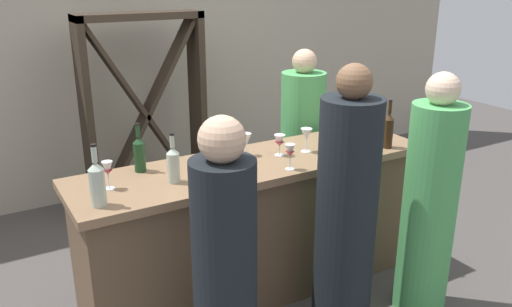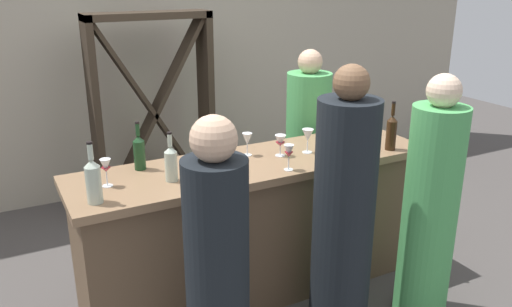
{
  "view_description": "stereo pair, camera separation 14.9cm",
  "coord_description": "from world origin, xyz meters",
  "px_view_note": "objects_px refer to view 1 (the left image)",
  "views": [
    {
      "loc": [
        -1.59,
        -2.72,
        2.08
      ],
      "look_at": [
        0.0,
        0.0,
        0.99
      ],
      "focal_mm": 36.93,
      "sensor_mm": 36.0,
      "label": 1
    },
    {
      "loc": [
        -1.46,
        -2.79,
        2.08
      ],
      "look_at": [
        0.0,
        0.0,
        0.99
      ],
      "focal_mm": 36.93,
      "sensor_mm": 36.0,
      "label": 2
    }
  ],
  "objects_px": {
    "wine_rack": "(145,115)",
    "wine_glass_far_center": "(246,140)",
    "person_center_guest": "(346,214)",
    "person_server_behind": "(302,151)",
    "wine_bottle_leftmost_clear_pale": "(97,183)",
    "person_left_guest": "(225,265)",
    "wine_bottle_center_clear_pale": "(173,164)",
    "person_right_guest": "(429,207)",
    "wine_glass_near_center": "(306,135)",
    "wine_bottle_second_left_olive_green": "(139,153)",
    "wine_glass_near_left": "(290,152)",
    "wine_bottle_second_right_near_black": "(335,135)",
    "wine_bottle_rightmost_amber_brown": "(388,130)",
    "wine_glass_near_right": "(280,142)",
    "wine_glass_far_left": "(108,170)"
  },
  "relations": [
    {
      "from": "wine_bottle_second_right_near_black",
      "to": "person_center_guest",
      "type": "distance_m",
      "value": 0.67
    },
    {
      "from": "wine_bottle_second_right_near_black",
      "to": "person_server_behind",
      "type": "height_order",
      "value": "person_server_behind"
    },
    {
      "from": "wine_bottle_leftmost_clear_pale",
      "to": "person_right_guest",
      "type": "distance_m",
      "value": 1.95
    },
    {
      "from": "wine_glass_far_center",
      "to": "wine_rack",
      "type": "bearing_deg",
      "value": 95.95
    },
    {
      "from": "wine_bottle_second_left_olive_green",
      "to": "wine_glass_near_left",
      "type": "relative_size",
      "value": 1.87
    },
    {
      "from": "wine_glass_near_left",
      "to": "person_left_guest",
      "type": "distance_m",
      "value": 0.85
    },
    {
      "from": "wine_glass_near_left",
      "to": "wine_glass_far_left",
      "type": "relative_size",
      "value": 1.0
    },
    {
      "from": "wine_bottle_rightmost_amber_brown",
      "to": "person_server_behind",
      "type": "bearing_deg",
      "value": 99.67
    },
    {
      "from": "wine_glass_near_left",
      "to": "wine_glass_far_center",
      "type": "distance_m",
      "value": 0.37
    },
    {
      "from": "wine_rack",
      "to": "wine_glass_far_center",
      "type": "xyz_separation_m",
      "value": [
        0.16,
        -1.53,
        0.16
      ]
    },
    {
      "from": "wine_bottle_second_right_near_black",
      "to": "wine_glass_far_left",
      "type": "distance_m",
      "value": 1.5
    },
    {
      "from": "wine_bottle_rightmost_amber_brown",
      "to": "wine_glass_far_left",
      "type": "xyz_separation_m",
      "value": [
        -1.84,
        0.24,
        -0.01
      ]
    },
    {
      "from": "wine_bottle_second_left_olive_green",
      "to": "person_server_behind",
      "type": "bearing_deg",
      "value": 14.77
    },
    {
      "from": "wine_rack",
      "to": "person_server_behind",
      "type": "height_order",
      "value": "wine_rack"
    },
    {
      "from": "wine_bottle_second_left_olive_green",
      "to": "wine_bottle_rightmost_amber_brown",
      "type": "bearing_deg",
      "value": -14.55
    },
    {
      "from": "wine_bottle_leftmost_clear_pale",
      "to": "person_server_behind",
      "type": "height_order",
      "value": "person_server_behind"
    },
    {
      "from": "wine_bottle_center_clear_pale",
      "to": "wine_glass_near_right",
      "type": "xyz_separation_m",
      "value": [
        0.77,
        0.08,
        -0.02
      ]
    },
    {
      "from": "wine_rack",
      "to": "wine_bottle_leftmost_clear_pale",
      "type": "height_order",
      "value": "wine_rack"
    },
    {
      "from": "wine_bottle_center_clear_pale",
      "to": "wine_glass_near_right",
      "type": "distance_m",
      "value": 0.77
    },
    {
      "from": "person_server_behind",
      "to": "wine_bottle_leftmost_clear_pale",
      "type": "bearing_deg",
      "value": -52.23
    },
    {
      "from": "wine_glass_far_center",
      "to": "person_center_guest",
      "type": "xyz_separation_m",
      "value": [
        0.26,
        -0.72,
        -0.29
      ]
    },
    {
      "from": "wine_glass_near_center",
      "to": "person_center_guest",
      "type": "relative_size",
      "value": 0.1
    },
    {
      "from": "wine_glass_near_right",
      "to": "wine_glass_near_left",
      "type": "bearing_deg",
      "value": -108.96
    },
    {
      "from": "wine_glass_near_center",
      "to": "wine_glass_far_center",
      "type": "relative_size",
      "value": 1.07
    },
    {
      "from": "wine_bottle_leftmost_clear_pale",
      "to": "wine_bottle_second_right_near_black",
      "type": "xyz_separation_m",
      "value": [
        1.61,
        0.1,
        -0.02
      ]
    },
    {
      "from": "wine_bottle_leftmost_clear_pale",
      "to": "person_left_guest",
      "type": "bearing_deg",
      "value": -43.17
    },
    {
      "from": "wine_glass_far_left",
      "to": "person_right_guest",
      "type": "height_order",
      "value": "person_right_guest"
    },
    {
      "from": "wine_bottle_rightmost_amber_brown",
      "to": "wine_glass_near_left",
      "type": "xyz_separation_m",
      "value": [
        -0.81,
        -0.01,
        -0.01
      ]
    },
    {
      "from": "wine_bottle_second_right_near_black",
      "to": "person_server_behind",
      "type": "distance_m",
      "value": 0.77
    },
    {
      "from": "wine_glass_near_left",
      "to": "person_center_guest",
      "type": "relative_size",
      "value": 0.1
    },
    {
      "from": "wine_glass_near_left",
      "to": "person_left_guest",
      "type": "height_order",
      "value": "person_left_guest"
    },
    {
      "from": "wine_bottle_center_clear_pale",
      "to": "person_right_guest",
      "type": "bearing_deg",
      "value": -25.14
    },
    {
      "from": "wine_bottle_rightmost_amber_brown",
      "to": "wine_glass_near_center",
      "type": "height_order",
      "value": "wine_bottle_rightmost_amber_brown"
    },
    {
      "from": "wine_bottle_rightmost_amber_brown",
      "to": "wine_glass_far_center",
      "type": "relative_size",
      "value": 2.2
    },
    {
      "from": "wine_bottle_second_right_near_black",
      "to": "person_center_guest",
      "type": "bearing_deg",
      "value": -120.96
    },
    {
      "from": "wine_glass_near_left",
      "to": "wine_glass_far_center",
      "type": "xyz_separation_m",
      "value": [
        -0.11,
        0.36,
        -0.01
      ]
    },
    {
      "from": "wine_bottle_center_clear_pale",
      "to": "wine_glass_near_left",
      "type": "relative_size",
      "value": 1.82
    },
    {
      "from": "wine_bottle_leftmost_clear_pale",
      "to": "wine_glass_near_center",
      "type": "relative_size",
      "value": 2.06
    },
    {
      "from": "wine_glass_near_right",
      "to": "wine_glass_far_left",
      "type": "distance_m",
      "value": 1.12
    },
    {
      "from": "wine_glass_near_left",
      "to": "wine_bottle_center_clear_pale",
      "type": "bearing_deg",
      "value": 166.5
    },
    {
      "from": "wine_bottle_leftmost_clear_pale",
      "to": "wine_glass_near_center",
      "type": "height_order",
      "value": "wine_bottle_leftmost_clear_pale"
    },
    {
      "from": "wine_bottle_leftmost_clear_pale",
      "to": "person_center_guest",
      "type": "distance_m",
      "value": 1.4
    },
    {
      "from": "wine_bottle_leftmost_clear_pale",
      "to": "wine_bottle_second_left_olive_green",
      "type": "distance_m",
      "value": 0.51
    },
    {
      "from": "wine_glass_far_center",
      "to": "person_server_behind",
      "type": "height_order",
      "value": "person_server_behind"
    },
    {
      "from": "wine_rack",
      "to": "wine_glass_near_left",
      "type": "distance_m",
      "value": 1.91
    },
    {
      "from": "wine_glass_far_center",
      "to": "person_center_guest",
      "type": "height_order",
      "value": "person_center_guest"
    },
    {
      "from": "wine_glass_far_center",
      "to": "person_server_behind",
      "type": "distance_m",
      "value": 0.97
    },
    {
      "from": "person_server_behind",
      "to": "wine_bottle_rightmost_amber_brown",
      "type": "bearing_deg",
      "value": 24.69
    },
    {
      "from": "wine_glass_near_left",
      "to": "person_server_behind",
      "type": "relative_size",
      "value": 0.11
    },
    {
      "from": "wine_bottle_second_right_near_black",
      "to": "wine_glass_near_left",
      "type": "relative_size",
      "value": 1.72
    }
  ]
}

